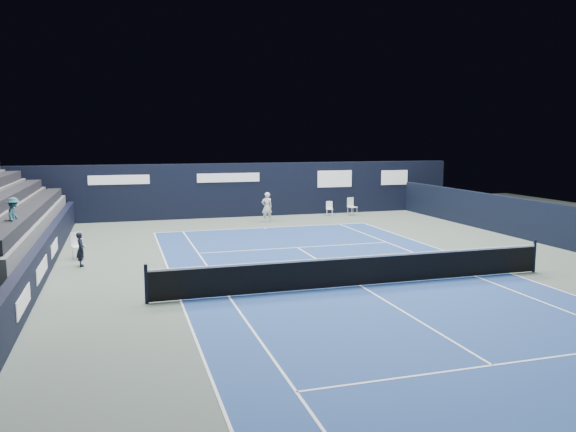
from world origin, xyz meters
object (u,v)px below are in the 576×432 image
object	(u,v)px
folding_chair_back_b	(351,205)
line_judge_chair	(78,244)
tennis_net	(361,270)
tennis_player	(267,207)
folding_chair_back_a	(329,206)

from	to	relation	value
folding_chair_back_b	line_judge_chair	size ratio (longest dim) A/B	1.05
tennis_net	tennis_player	distance (m)	13.91
folding_chair_back_a	tennis_player	world-z (taller)	tennis_player
folding_chair_back_b	tennis_player	bearing A→B (deg)	177.17
tennis_net	line_judge_chair	bearing A→B (deg)	141.57
folding_chair_back_b	tennis_player	size ratio (longest dim) A/B	0.64
folding_chair_back_b	tennis_net	size ratio (longest dim) A/B	0.08
folding_chair_back_a	tennis_net	world-z (taller)	tennis_net
tennis_net	folding_chair_back_a	bearing A→B (deg)	72.46
tennis_player	folding_chair_back_b	bearing A→B (deg)	12.44
folding_chair_back_b	folding_chair_back_a	bearing A→B (deg)	154.50
tennis_player	folding_chair_back_a	bearing A→B (deg)	19.08
folding_chair_back_a	folding_chair_back_b	size ratio (longest dim) A/B	0.81
folding_chair_back_b	tennis_net	bearing A→B (deg)	-127.45
folding_chair_back_a	folding_chair_back_b	bearing A→B (deg)	3.99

